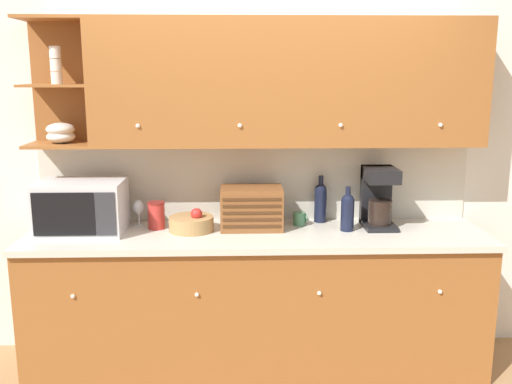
% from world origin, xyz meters
% --- Properties ---
extents(ground_plane, '(24.00, 24.00, 0.00)m').
position_xyz_m(ground_plane, '(0.00, 0.00, 0.00)').
color(ground_plane, '#9E754C').
extents(wall_back, '(5.33, 0.06, 2.60)m').
position_xyz_m(wall_back, '(0.00, 0.03, 1.30)').
color(wall_back, silver).
rests_on(wall_back, ground_plane).
extents(counter_unit, '(2.95, 0.68, 0.93)m').
position_xyz_m(counter_unit, '(0.00, -0.33, 0.46)').
color(counter_unit, '#935628').
rests_on(counter_unit, ground_plane).
extents(backsplash_panel, '(2.93, 0.01, 0.54)m').
position_xyz_m(backsplash_panel, '(0.00, -0.01, 1.20)').
color(backsplash_panel, beige).
rests_on(backsplash_panel, counter_unit).
extents(upper_cabinets, '(2.93, 0.35, 0.80)m').
position_xyz_m(upper_cabinets, '(0.17, -0.16, 1.87)').
color(upper_cabinets, '#935628').
rests_on(upper_cabinets, backsplash_panel).
extents(microwave, '(0.54, 0.38, 0.33)m').
position_xyz_m(microwave, '(-1.11, -0.30, 1.09)').
color(microwave, silver).
rests_on(microwave, counter_unit).
extents(wine_glass, '(0.07, 0.07, 0.18)m').
position_xyz_m(wine_glass, '(-0.78, -0.13, 1.04)').
color(wine_glass, silver).
rests_on(wine_glass, counter_unit).
extents(storage_canister, '(0.11, 0.11, 0.18)m').
position_xyz_m(storage_canister, '(-0.65, -0.22, 1.02)').
color(storage_canister, '#B22D28').
rests_on(storage_canister, counter_unit).
extents(fruit_basket, '(0.29, 0.29, 0.16)m').
position_xyz_m(fruit_basket, '(-0.42, -0.28, 0.98)').
color(fruit_basket, '#A87F4C').
rests_on(fruit_basket, counter_unit).
extents(bread_box, '(0.40, 0.27, 0.27)m').
position_xyz_m(bread_box, '(-0.03, -0.23, 1.06)').
color(bread_box, brown).
rests_on(bread_box, counter_unit).
extents(mug, '(0.09, 0.08, 0.09)m').
position_xyz_m(mug, '(0.30, -0.16, 0.97)').
color(mug, '#4C845B').
rests_on(mug, counter_unit).
extents(second_wine_bottle, '(0.08, 0.08, 0.32)m').
position_xyz_m(second_wine_bottle, '(0.45, -0.08, 1.07)').
color(second_wine_bottle, black).
rests_on(second_wine_bottle, counter_unit).
extents(wine_bottle, '(0.09, 0.09, 0.29)m').
position_xyz_m(wine_bottle, '(0.59, -0.31, 1.06)').
color(wine_bottle, black).
rests_on(wine_bottle, counter_unit).
extents(coffee_maker, '(0.20, 0.28, 0.40)m').
position_xyz_m(coffee_maker, '(0.81, -0.21, 1.13)').
color(coffee_maker, black).
rests_on(coffee_maker, counter_unit).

